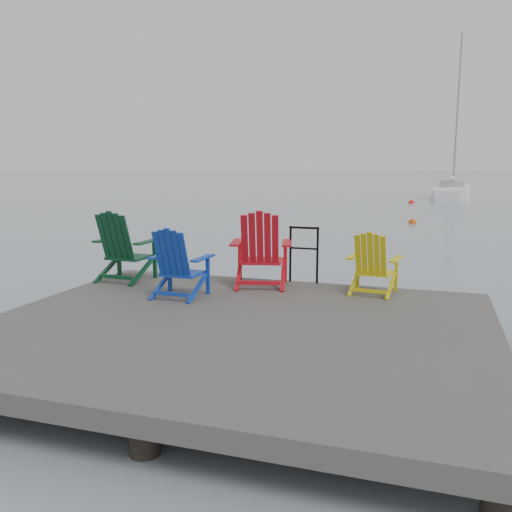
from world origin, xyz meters
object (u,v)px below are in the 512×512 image
(chair_red, at_px, (261,249))
(buoy_b, at_px, (411,203))
(handrail, at_px, (304,249))
(chair_green, at_px, (123,246))
(buoy_d, at_px, (461,200))
(chair_blue, at_px, (178,263))
(chair_yellow, at_px, (373,263))
(sailboat_near, at_px, (452,192))
(buoy_a, at_px, (412,223))

(chair_red, height_order, buoy_b, chair_red)
(handrail, xyz_separation_m, chair_red, (-0.56, -0.50, 0.04))
(chair_green, xyz_separation_m, chair_red, (2.24, 0.28, 0.02))
(chair_green, height_order, buoy_d, chair_green)
(chair_blue, distance_m, chair_yellow, 2.80)
(handrail, distance_m, chair_yellow, 1.23)
(sailboat_near, bearing_deg, buoy_d, -73.65)
(buoy_b, bearing_deg, buoy_a, -87.51)
(buoy_a, bearing_deg, handrail, -94.50)
(handrail, distance_m, sailboat_near, 34.03)
(sailboat_near, xyz_separation_m, buoy_a, (-2.04, -19.21, -0.36))
(chair_red, height_order, chair_yellow, chair_red)
(sailboat_near, height_order, buoy_d, sailboat_near)
(chair_blue, bearing_deg, chair_green, 152.07)
(chair_yellow, relative_size, buoy_b, 2.35)
(buoy_b, bearing_deg, chair_green, -97.06)
(chair_yellow, xyz_separation_m, buoy_b, (-0.51, 27.33, -0.96))
(buoy_b, bearing_deg, sailboat_near, 69.86)
(handrail, relative_size, buoy_a, 2.59)
(sailboat_near, height_order, buoy_b, sailboat_near)
(chair_yellow, bearing_deg, sailboat_near, 92.84)
(chair_red, distance_m, buoy_a, 15.30)
(chair_yellow, distance_m, buoy_b, 27.35)
(handrail, distance_m, chair_red, 0.75)
(chair_blue, xyz_separation_m, sailboat_near, (4.66, 35.40, -0.64))
(chair_green, bearing_deg, handrail, 18.21)
(buoy_b, bearing_deg, buoy_d, 54.37)
(chair_yellow, bearing_deg, chair_green, -169.24)
(handrail, height_order, buoy_a, handrail)
(sailboat_near, height_order, buoy_a, sailboat_near)
(chair_green, xyz_separation_m, buoy_b, (3.42, 27.63, -1.07))
(chair_red, height_order, sailboat_near, sailboat_near)
(chair_blue, relative_size, chair_red, 0.85)
(chair_yellow, relative_size, buoy_d, 2.51)
(chair_yellow, height_order, sailboat_near, sailboat_near)
(handrail, height_order, buoy_b, handrail)
(chair_blue, relative_size, buoy_b, 2.55)
(handrail, relative_size, chair_green, 0.80)
(chair_green, xyz_separation_m, chair_yellow, (3.93, 0.31, -0.11))
(buoy_d, bearing_deg, buoy_b, -125.63)
(handrail, height_order, sailboat_near, sailboat_near)
(sailboat_near, bearing_deg, chair_red, -91.20)
(chair_yellow, height_order, buoy_d, chair_yellow)
(chair_green, relative_size, buoy_d, 3.08)
(sailboat_near, distance_m, buoy_b, 7.48)
(sailboat_near, xyz_separation_m, buoy_b, (-2.57, -7.02, -0.36))
(buoy_d, bearing_deg, chair_red, -97.71)
(chair_green, distance_m, chair_yellow, 3.94)
(handrail, bearing_deg, chair_green, -164.48)
(buoy_b, distance_m, buoy_d, 5.34)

